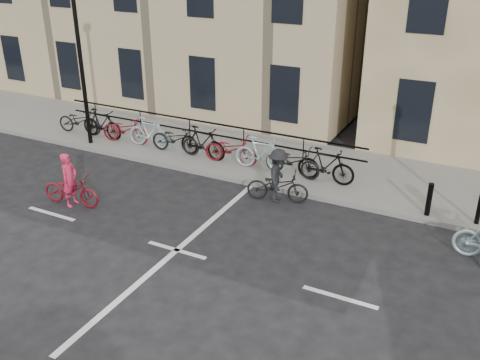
% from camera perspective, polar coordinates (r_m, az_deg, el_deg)
% --- Properties ---
extents(ground, '(120.00, 120.00, 0.00)m').
position_cam_1_polar(ground, '(12.86, -6.75, -7.45)').
color(ground, black).
rests_on(ground, ground).
extents(sidewalk, '(46.00, 4.00, 0.15)m').
position_cam_1_polar(sidewalk, '(19.34, -6.91, 4.07)').
color(sidewalk, slate).
rests_on(sidewalk, ground).
extents(lamp_post, '(0.36, 0.36, 5.28)m').
position_cam_1_polar(lamp_post, '(18.77, -16.80, 13.43)').
color(lamp_post, black).
rests_on(lamp_post, sidewalk).
extents(bollard_east, '(0.14, 0.14, 0.90)m').
position_cam_1_polar(bollard_east, '(14.63, 19.53, -1.96)').
color(bollard_east, black).
rests_on(bollard_east, sidewalk).
extents(parked_bikes, '(11.45, 1.23, 1.05)m').
position_cam_1_polar(parked_bikes, '(17.78, -5.53, 4.23)').
color(parked_bikes, black).
rests_on(parked_bikes, sidewalk).
extents(cyclist_pink, '(1.77, 0.82, 1.51)m').
position_cam_1_polar(cyclist_pink, '(15.34, -17.61, -0.75)').
color(cyclist_pink, maroon).
rests_on(cyclist_pink, ground).
extents(cyclist_dark, '(1.83, 1.11, 1.54)m').
position_cam_1_polar(cyclist_dark, '(14.83, 4.05, -0.12)').
color(cyclist_dark, black).
rests_on(cyclist_dark, ground).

